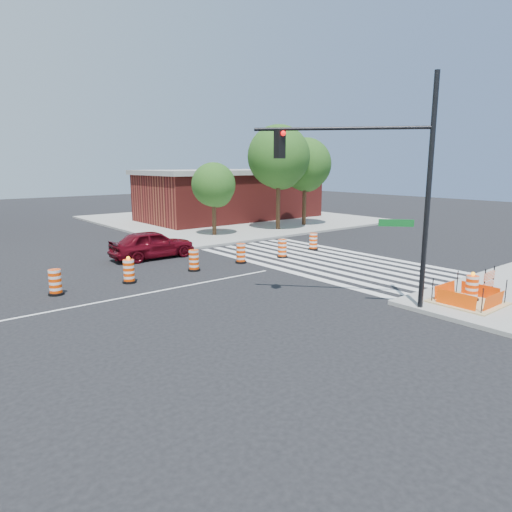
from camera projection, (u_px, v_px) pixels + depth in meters
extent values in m
plane|color=black|center=(130.00, 297.00, 17.86)|extent=(120.00, 120.00, 0.00)
cube|color=gray|center=(231.00, 219.00, 42.67)|extent=(22.00, 22.00, 0.15)
cube|color=silver|center=(278.00, 268.00, 22.68)|extent=(0.45, 13.50, 0.01)
cube|color=silver|center=(291.00, 266.00, 23.24)|extent=(0.45, 13.50, 0.01)
cube|color=silver|center=(304.00, 263.00, 23.80)|extent=(0.45, 13.50, 0.01)
cube|color=silver|center=(316.00, 261.00, 24.35)|extent=(0.45, 13.50, 0.01)
cube|color=silver|center=(327.00, 259.00, 24.91)|extent=(0.45, 13.50, 0.01)
cube|color=silver|center=(338.00, 257.00, 25.46)|extent=(0.45, 13.50, 0.01)
cube|color=silver|center=(348.00, 255.00, 26.02)|extent=(0.45, 13.50, 0.01)
cube|color=silver|center=(358.00, 253.00, 26.58)|extent=(0.45, 13.50, 0.01)
cube|color=silver|center=(129.00, 296.00, 17.86)|extent=(14.00, 0.12, 0.01)
cube|color=tan|center=(468.00, 302.00, 16.54)|extent=(2.20, 2.20, 0.05)
cube|color=#FF4805|center=(494.00, 301.00, 15.81)|extent=(1.44, 0.02, 0.55)
cube|color=#FF4805|center=(445.00, 290.00, 17.18)|extent=(1.44, 0.02, 0.55)
cube|color=#FF4805|center=(456.00, 300.00, 15.94)|extent=(0.02, 1.44, 0.55)
cube|color=#FF4805|center=(480.00, 291.00, 17.05)|extent=(0.02, 1.44, 0.55)
cylinder|color=black|center=(482.00, 301.00, 15.22)|extent=(0.04, 0.04, 0.90)
cylinder|color=black|center=(506.00, 292.00, 16.33)|extent=(0.04, 0.04, 0.90)
cylinder|color=black|center=(432.00, 290.00, 16.59)|extent=(0.04, 0.04, 0.90)
cylinder|color=black|center=(457.00, 282.00, 17.70)|extent=(0.04, 0.04, 0.90)
cube|color=maroon|center=(231.00, 197.00, 42.27)|extent=(16.00, 8.00, 4.20)
cube|color=gray|center=(230.00, 172.00, 41.81)|extent=(16.50, 8.50, 0.40)
imported|color=#570711|center=(152.00, 244.00, 25.03)|extent=(4.65, 1.95, 1.57)
cylinder|color=black|center=(428.00, 194.00, 15.31)|extent=(0.18, 0.18, 7.90)
cylinder|color=black|center=(341.00, 128.00, 15.33)|extent=(4.06, 4.48, 0.12)
cube|color=black|center=(280.00, 144.00, 15.74)|extent=(0.32, 0.28, 0.99)
sphere|color=#FF0C0C|center=(283.00, 133.00, 15.54)|extent=(0.18, 0.18, 0.18)
cube|color=#0C591E|center=(396.00, 223.00, 15.66)|extent=(0.82, 0.91, 0.25)
cylinder|color=black|center=(471.00, 299.00, 16.81)|extent=(0.55, 0.55, 0.09)
cylinder|color=#FF4305|center=(472.00, 287.00, 16.72)|extent=(0.44, 0.44, 0.88)
sphere|color=#FF990C|center=(473.00, 274.00, 16.62)|extent=(0.15, 0.15, 0.15)
cube|color=#FF4305|center=(490.00, 276.00, 17.39)|extent=(0.93, 0.09, 0.31)
cube|color=#FF4305|center=(489.00, 285.00, 17.46)|extent=(0.93, 0.09, 0.24)
cylinder|color=black|center=(484.00, 283.00, 17.16)|extent=(0.04, 0.04, 1.09)
cylinder|color=black|center=(493.00, 280.00, 17.71)|extent=(0.04, 0.04, 1.09)
cylinder|color=#382314|center=(214.00, 214.00, 32.25)|extent=(0.29, 0.29, 3.29)
sphere|color=#124113|center=(214.00, 185.00, 31.84)|extent=(3.08, 3.08, 3.08)
sphere|color=#124113|center=(217.00, 192.00, 32.43)|extent=(2.26, 2.26, 2.26)
sphere|color=#124113|center=(211.00, 189.00, 31.54)|extent=(2.05, 2.05, 2.05)
cylinder|color=#382314|center=(278.00, 198.00, 35.00)|extent=(0.32, 0.32, 5.04)
sphere|color=#124113|center=(279.00, 156.00, 34.38)|extent=(4.73, 4.73, 4.73)
sphere|color=#124113|center=(281.00, 167.00, 35.07)|extent=(3.47, 3.47, 3.47)
sphere|color=#124113|center=(276.00, 163.00, 34.08)|extent=(3.15, 3.15, 3.15)
cylinder|color=#382314|center=(304.00, 199.00, 37.59)|extent=(0.32, 0.32, 4.54)
sphere|color=#124113|center=(305.00, 164.00, 37.03)|extent=(4.25, 4.25, 4.25)
sphere|color=#124113|center=(307.00, 173.00, 37.70)|extent=(3.12, 3.12, 3.12)
sphere|color=#124113|center=(303.00, 169.00, 36.72)|extent=(2.84, 2.84, 2.84)
cylinder|color=black|center=(56.00, 294.00, 18.11)|extent=(0.60, 0.60, 0.10)
cylinder|color=#FF4305|center=(55.00, 281.00, 18.01)|extent=(0.48, 0.48, 0.95)
cylinder|color=black|center=(130.00, 282.00, 19.95)|extent=(0.60, 0.60, 0.10)
cylinder|color=#FF4305|center=(129.00, 270.00, 19.85)|extent=(0.48, 0.48, 0.95)
sphere|color=#FF990C|center=(128.00, 258.00, 19.75)|extent=(0.16, 0.16, 0.16)
cylinder|color=black|center=(194.00, 270.00, 22.20)|extent=(0.60, 0.60, 0.10)
cylinder|color=#FF4305|center=(194.00, 260.00, 22.10)|extent=(0.48, 0.48, 0.95)
cylinder|color=black|center=(241.00, 262.00, 23.95)|extent=(0.60, 0.60, 0.10)
cylinder|color=#FF4305|center=(241.00, 253.00, 23.86)|extent=(0.48, 0.48, 0.95)
cylinder|color=black|center=(282.00, 257.00, 25.30)|extent=(0.60, 0.60, 0.10)
cylinder|color=#FF4305|center=(282.00, 248.00, 25.20)|extent=(0.48, 0.48, 0.95)
cylinder|color=black|center=(313.00, 249.00, 27.61)|extent=(0.60, 0.60, 0.10)
cylinder|color=#FF4305|center=(313.00, 241.00, 27.51)|extent=(0.48, 0.48, 0.95)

